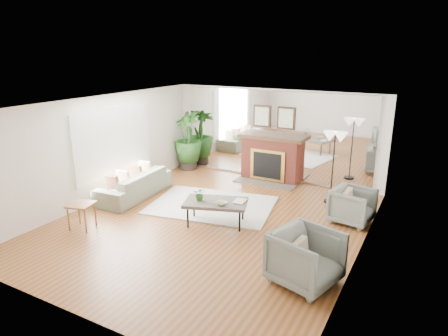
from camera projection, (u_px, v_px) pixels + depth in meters
The scene contains 18 objects.
ground at pixel (210, 223), 8.42m from camera, with size 7.00×7.00×0.00m, color brown.
wall_left at pixel (101, 149), 9.43m from camera, with size 0.02×7.00×2.50m, color silver.
wall_right at pixel (363, 190), 6.68m from camera, with size 0.02×7.00×2.50m, color silver.
wall_back at pixel (274, 135), 10.99m from camera, with size 6.00×0.02×2.50m, color silver.
mirror_panel at pixel (274, 135), 10.98m from camera, with size 5.40×0.04×2.40m, color silver.
window_panel at pixel (114, 142), 9.73m from camera, with size 0.04×2.40×1.50m, color #B2E09E.
fireplace at pixel (270, 157), 10.97m from camera, with size 1.85×0.83×2.05m.
area_rug at pixel (212, 205), 9.34m from camera, with size 2.78×1.99×0.03m, color silver.
coffee_table at pixel (216, 203), 8.22m from camera, with size 1.45×1.12×0.51m.
sofa at pixel (134, 184), 9.85m from camera, with size 2.15×0.84×0.63m, color gray.
armchair_back at pixel (352, 206), 8.34m from camera, with size 0.80×0.82×0.75m, color slate.
armchair_front at pixel (306, 258), 6.14m from camera, with size 0.93×0.95×0.87m, color slate.
side_table at pixel (81, 208), 8.05m from camera, with size 0.58×0.58×0.53m.
potted_ficus at pixel (188, 139), 11.95m from camera, with size 1.05×1.05×1.76m.
floor_lamp at pixel (335, 143), 9.13m from camera, with size 0.56×0.31×1.72m.
tabletop_plant at pixel (200, 194), 8.21m from camera, with size 0.26×0.22×0.29m, color #336927.
fruit_bowl at pixel (221, 203), 8.03m from camera, with size 0.24×0.24×0.06m, color brown.
book at pixel (234, 200), 8.22m from camera, with size 0.23×0.32×0.02m, color brown.
Camera 1 is at (3.97, -6.64, 3.52)m, focal length 32.00 mm.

